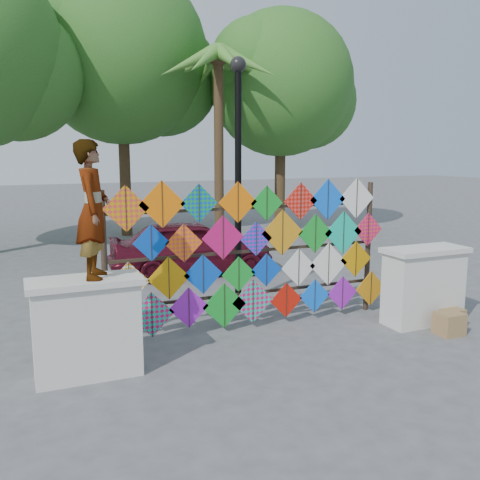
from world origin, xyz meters
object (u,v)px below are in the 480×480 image
Objects in this scene: vendor_woman at (93,210)px; lamppost at (238,159)px; kite_rack at (257,253)px; sedan at (191,247)px.

lamppost is at bearing -37.35° from vendor_woman.
kite_rack is 1.96m from lamppost.
sedan is at bearing -14.76° from vendor_woman.
lamppost is (0.21, 1.27, 1.47)m from kite_rack.
lamppost is (2.86, 2.20, 0.56)m from vendor_woman.
sedan is 3.41m from lamppost.
sedan is at bearing 90.79° from lamppost.
lamppost is (0.04, -2.72, 2.05)m from sedan.
kite_rack is 1.31× the size of sedan.
lamppost reaches higher than sedan.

